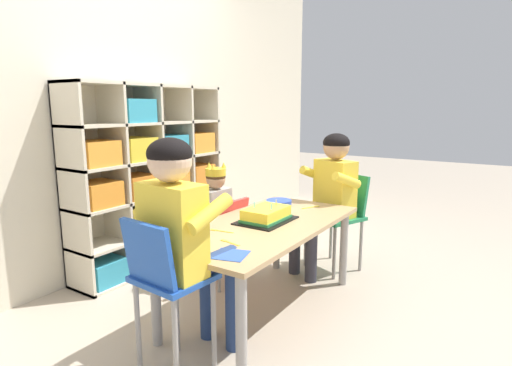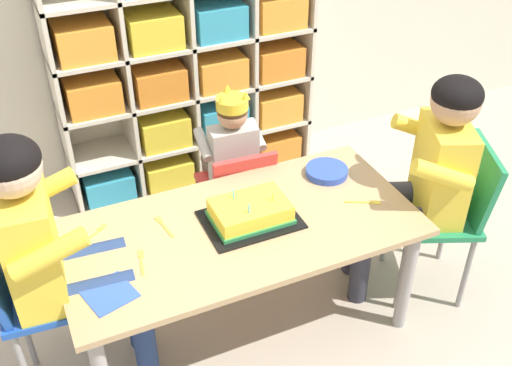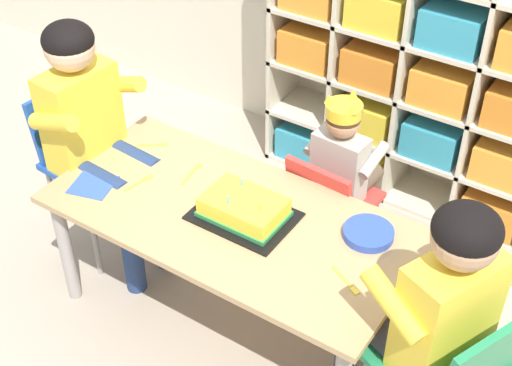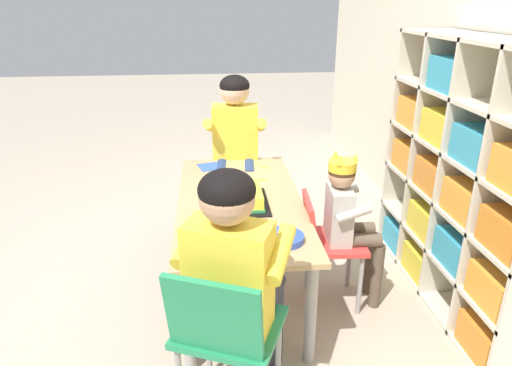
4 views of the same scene
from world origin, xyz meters
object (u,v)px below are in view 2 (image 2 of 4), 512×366
at_px(guest_at_table_side, 427,168).
at_px(fork_beside_plate_stack, 141,260).
at_px(classroom_chair_blue, 238,189).
at_px(fork_near_cake_tray, 365,202).
at_px(classroom_chair_adult_side, 30,296).
at_px(birthday_cake_on_tray, 250,213).
at_px(adult_helper_seated, 52,242).
at_px(fork_scattered_mid_table, 164,225).
at_px(activity_table, 240,240).
at_px(fork_at_table_front_edge, 96,233).
at_px(child_with_crown, 230,149).
at_px(paper_plate_stack, 327,171).
at_px(classroom_chair_guest_side, 448,206).

xyz_separation_m(guest_at_table_side, fork_beside_plate_stack, (-1.18, 0.03, -0.09)).
distance_m(classroom_chair_blue, fork_near_cake_tray, 0.63).
height_order(classroom_chair_adult_side, birthday_cake_on_tray, classroom_chair_adult_side).
bearing_deg(classroom_chair_blue, adult_helper_seated, 30.44).
relative_size(fork_near_cake_tray, fork_scattered_mid_table, 0.94).
xyz_separation_m(activity_table, guest_at_table_side, (0.79, -0.07, 0.16)).
height_order(adult_helper_seated, fork_scattered_mid_table, adult_helper_seated).
distance_m(guest_at_table_side, fork_beside_plate_stack, 1.18).
relative_size(fork_scattered_mid_table, fork_at_table_front_edge, 1.32).
relative_size(adult_helper_seated, fork_near_cake_tray, 8.12).
bearing_deg(fork_scattered_mid_table, fork_beside_plate_stack, -47.64).
relative_size(classroom_chair_blue, adult_helper_seated, 0.56).
relative_size(guest_at_table_side, birthday_cake_on_tray, 2.88).
relative_size(classroom_chair_blue, child_with_crown, 0.72).
relative_size(activity_table, classroom_chair_blue, 2.22).
bearing_deg(paper_plate_stack, child_with_crown, 127.38).
xyz_separation_m(child_with_crown, paper_plate_stack, (0.29, -0.37, 0.03)).
xyz_separation_m(adult_helper_seated, fork_beside_plate_stack, (0.27, -0.05, -0.14)).
height_order(fork_near_cake_tray, fork_scattered_mid_table, same).
distance_m(adult_helper_seated, birthday_cake_on_tray, 0.72).
bearing_deg(fork_beside_plate_stack, child_with_crown, 146.67).
distance_m(classroom_chair_guest_side, birthday_cake_on_tray, 0.87).
height_order(child_with_crown, fork_near_cake_tray, child_with_crown).
xyz_separation_m(classroom_chair_blue, fork_scattered_mid_table, (-0.44, -0.32, 0.17)).
relative_size(classroom_chair_blue, paper_plate_stack, 3.43).
relative_size(classroom_chair_adult_side, fork_at_table_front_edge, 7.02).
bearing_deg(classroom_chair_blue, paper_plate_stack, 140.48).
relative_size(guest_at_table_side, paper_plate_stack, 5.81).
relative_size(classroom_chair_adult_side, fork_scattered_mid_table, 5.31).
bearing_deg(fork_beside_plate_stack, classroom_chair_blue, 141.45).
relative_size(birthday_cake_on_tray, fork_beside_plate_stack, 2.71).
relative_size(birthday_cake_on_tray, fork_at_table_front_edge, 3.33).
xyz_separation_m(adult_helper_seated, paper_plate_stack, (1.12, 0.15, -0.12)).
height_order(activity_table, fork_near_cake_tray, fork_near_cake_tray).
bearing_deg(fork_at_table_front_edge, fork_scattered_mid_table, 127.89).
bearing_deg(fork_near_cake_tray, classroom_chair_blue, -29.91).
distance_m(activity_table, adult_helper_seated, 0.69).
distance_m(classroom_chair_guest_side, fork_beside_plate_stack, 1.30).
bearing_deg(fork_near_cake_tray, classroom_chair_guest_side, -159.99).
xyz_separation_m(classroom_chair_adult_side, adult_helper_seated, (0.11, -0.01, 0.21)).
bearing_deg(classroom_chair_guest_side, paper_plate_stack, -100.36).
bearing_deg(guest_at_table_side, birthday_cake_on_tray, -73.89).
bearing_deg(guest_at_table_side, fork_near_cake_tray, -67.61).
xyz_separation_m(classroom_chair_guest_side, fork_near_cake_tray, (-0.39, 0.05, 0.11)).
distance_m(classroom_chair_adult_side, paper_plate_stack, 1.25).
xyz_separation_m(classroom_chair_blue, paper_plate_stack, (0.29, -0.27, 0.19)).
height_order(classroom_chair_adult_side, classroom_chair_guest_side, classroom_chair_adult_side).
relative_size(classroom_chair_adult_side, paper_plate_stack, 4.26).
relative_size(child_with_crown, classroom_chair_guest_side, 1.18).
bearing_deg(fork_beside_plate_stack, classroom_chair_adult_side, -87.75).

